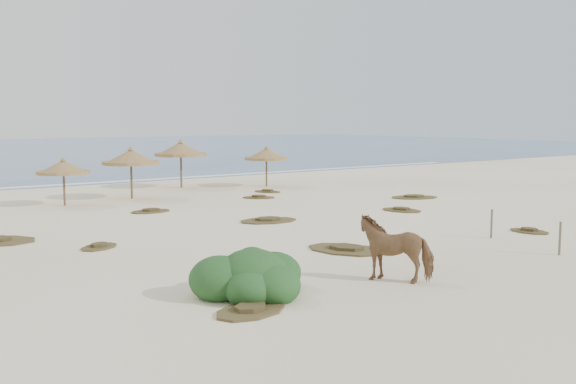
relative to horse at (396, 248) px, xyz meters
The scene contains 20 objects.
ground 4.16m from the horse, 76.57° to the left, with size 160.00×160.00×0.00m, color #F4E9C9.
foam_line 29.99m from the horse, 88.19° to the left, with size 70.00×0.60×0.01m, color white.
palapa_2 20.10m from the horse, 97.67° to the left, with size 2.78×2.78×2.40m.
palapa_3 20.64m from the horse, 87.00° to the left, with size 3.22×3.22×2.81m.
palapa_4 24.67m from the horse, 76.62° to the left, with size 3.64×3.64×3.02m.
palapa_5 23.85m from the horse, 64.21° to the left, with size 3.27×3.27×2.59m.
horse is the anchor object (origin of this frame).
fence_post_near 7.39m from the horse, 17.18° to the left, with size 0.08×0.08×1.04m, color #6A6150.
fence_post_far 6.43m from the horse, ahead, with size 0.08×0.08×1.06m, color #6A6150.
bush 4.07m from the horse, 166.50° to the left, with size 2.96×2.60×1.32m.
scrub_2 10.07m from the horse, 119.56° to the left, with size 1.74×1.59×0.16m.
scrub_3 10.38m from the horse, 74.90° to the left, with size 2.75×2.08×0.16m.
scrub_4 12.97m from the horse, 43.27° to the left, with size 1.67×2.18×0.16m.
scrub_5 18.04m from the horse, 41.33° to the left, with size 3.02×2.59×0.16m.
scrub_7 18.11m from the horse, 68.22° to the left, with size 2.08×2.00×0.16m.
scrub_9 3.95m from the horse, 68.71° to the left, with size 2.59×3.14×0.16m.
scrub_10 20.74m from the horse, 65.31° to the left, with size 1.66×1.95×0.16m.
scrub_11 4.79m from the horse, behind, with size 2.06×1.56×0.16m.
scrub_12 9.51m from the horse, 12.72° to the left, with size 1.06×1.57×0.16m.
scrub_13 15.40m from the horse, 90.61° to the left, with size 1.87×1.22×0.16m.
Camera 1 is at (-13.11, -15.81, 4.27)m, focal length 40.00 mm.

